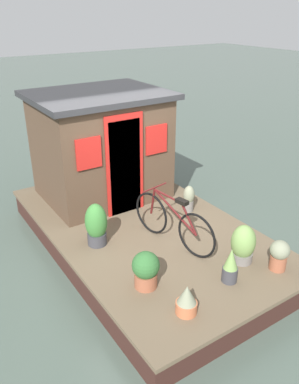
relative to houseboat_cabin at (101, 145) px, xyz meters
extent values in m
plane|color=#47564C|center=(-1.46, 0.00, -1.46)|extent=(60.00, 60.00, 0.00)
cube|color=brown|center=(-1.46, 0.00, -1.04)|extent=(5.15, 2.97, 0.06)
cube|color=#381E19|center=(-1.46, 0.00, -1.27)|extent=(5.04, 2.91, 0.39)
cube|color=#4C3828|center=(0.01, 0.00, -0.06)|extent=(1.76, 2.19, 1.90)
cube|color=#28282B|center=(0.01, 0.00, 0.94)|extent=(1.96, 2.39, 0.10)
cube|color=#19334C|center=(-0.89, 0.00, -0.16)|extent=(0.04, 0.60, 1.70)
cube|color=red|center=(-0.89, 0.00, -0.11)|extent=(0.03, 0.72, 1.80)
cube|color=red|center=(-0.89, -0.66, 0.24)|extent=(0.03, 0.44, 0.52)
cube|color=red|center=(-0.89, 0.66, 0.24)|extent=(0.03, 0.44, 0.52)
torus|color=black|center=(-1.73, 0.01, -0.66)|extent=(0.70, 0.16, 0.70)
torus|color=black|center=(-2.67, -0.16, -0.66)|extent=(0.70, 0.16, 0.70)
cylinder|color=#4C1414|center=(-2.24, -0.08, -0.43)|extent=(0.88, 0.20, 0.48)
cylinder|color=#4C1414|center=(-2.09, -0.05, -0.22)|extent=(0.57, 0.14, 0.07)
cylinder|color=#4C1414|center=(-2.52, -0.13, -0.45)|extent=(0.33, 0.10, 0.44)
cylinder|color=#4C1414|center=(-1.77, 0.01, -0.43)|extent=(0.12, 0.06, 0.46)
cube|color=black|center=(-2.37, -0.10, -0.21)|extent=(0.21, 0.13, 0.06)
cylinder|color=#4C1414|center=(-1.81, 0.00, -0.18)|extent=(0.11, 0.50, 0.02)
cylinder|color=#38383D|center=(-3.38, -0.17, -0.91)|extent=(0.21, 0.21, 0.21)
cone|color=#70934C|center=(-3.38, -0.17, -0.65)|extent=(0.19, 0.19, 0.30)
cylinder|color=#935138|center=(-2.85, 0.84, -0.91)|extent=(0.31, 0.31, 0.21)
sphere|color=#2D602D|center=(-2.85, 0.84, -0.67)|extent=(0.37, 0.37, 0.37)
cylinder|color=slate|center=(-1.49, -0.96, -0.91)|extent=(0.18, 0.18, 0.20)
ellipsoid|color=gray|center=(-1.49, -0.96, -0.69)|extent=(0.21, 0.21, 0.34)
cylinder|color=#B2603D|center=(-3.54, 0.70, -0.93)|extent=(0.27, 0.27, 0.15)
cone|color=gray|center=(-3.54, 0.70, -0.74)|extent=(0.24, 0.24, 0.24)
cylinder|color=slate|center=(-3.14, -0.65, -0.94)|extent=(0.32, 0.32, 0.14)
ellipsoid|color=#70934C|center=(-3.14, -0.65, -0.69)|extent=(0.36, 0.36, 0.52)
cylinder|color=#38383D|center=(-1.57, 0.92, -0.91)|extent=(0.30, 0.30, 0.19)
ellipsoid|color=#387533|center=(-1.57, 0.92, -0.61)|extent=(0.34, 0.34, 0.59)
cylinder|color=#935138|center=(-3.56, -0.93, -0.90)|extent=(0.23, 0.23, 0.22)
sphere|color=gray|center=(-3.56, -0.93, -0.69)|extent=(0.28, 0.28, 0.28)
camera|label=1|loc=(-6.35, 3.09, 2.38)|focal=36.52mm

